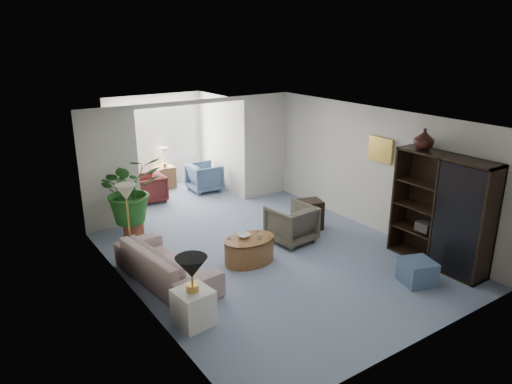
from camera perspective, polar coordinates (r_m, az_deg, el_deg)
floor at (r=8.63m, az=2.26°, el=-8.00°), size 6.00×6.00×0.00m
sunroom_floor at (r=11.92m, az=-9.50°, el=-0.60°), size 2.60×2.60×0.00m
back_pier_left at (r=9.93m, az=-17.12°, el=2.50°), size 1.20×0.12×2.50m
back_pier_right at (r=11.56m, az=1.11°, el=5.51°), size 1.20×0.12×2.50m
back_header at (r=10.38m, az=-7.59°, el=10.60°), size 2.60×0.12×0.10m
window_pane at (r=12.52m, az=-11.95°, el=6.82°), size 2.20×0.02×1.50m
window_blinds at (r=12.49m, az=-11.90°, el=6.80°), size 2.20×0.02×1.50m
framed_picture at (r=9.58m, az=14.74°, el=4.93°), size 0.04×0.50×0.40m
sofa at (r=7.93m, az=-10.70°, el=-8.39°), size 1.06×2.18×0.61m
end_table at (r=6.80m, az=-7.49°, el=-13.52°), size 0.53×0.53×0.52m
table_lamp at (r=6.50m, az=-7.72°, el=-8.95°), size 0.44×0.44×0.30m
floor_lamp at (r=8.47m, az=-15.31°, el=-0.04°), size 0.36×0.36×0.28m
coffee_table at (r=8.42m, az=-0.80°, el=-6.98°), size 1.09×1.09×0.45m
coffee_bowl at (r=8.37m, az=-1.47°, el=-5.25°), size 0.26×0.26×0.06m
coffee_cup at (r=8.31m, az=0.44°, el=-5.30°), size 0.11×0.11×0.09m
wingback_chair at (r=9.19m, az=4.25°, el=-3.80°), size 0.85×0.88×0.73m
side_table_dark at (r=9.85m, az=6.36°, el=-2.72°), size 0.59×0.52×0.61m
entertainment_cabinet at (r=8.67m, az=21.29°, el=-2.16°), size 0.47×1.76×1.95m
cabinet_urn at (r=8.64m, az=19.48°, el=6.00°), size 0.34×0.34×0.36m
ottoman at (r=8.20m, az=18.75°, el=-9.04°), size 0.61×0.61×0.39m
plant_pot at (r=9.77m, az=-14.43°, el=-4.30°), size 0.40×0.40×0.32m
house_plant at (r=9.49m, az=-14.82°, el=0.30°), size 1.20×1.04×1.33m
sunroom_chair_blue at (r=12.21m, az=-6.17°, el=1.76°), size 0.81×0.79×0.71m
sunroom_chair_maroon at (r=11.62m, az=-12.69°, el=0.41°), size 0.75×0.73×0.66m
sunroom_table at (r=12.57m, az=-10.80°, el=1.71°), size 0.48×0.38×0.57m
shelf_clutter at (r=8.51m, az=22.36°, el=-2.66°), size 0.30×1.03×1.06m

